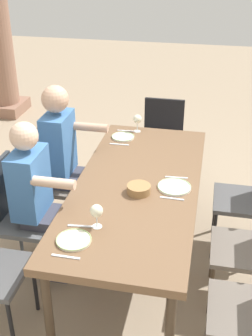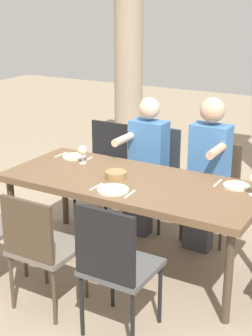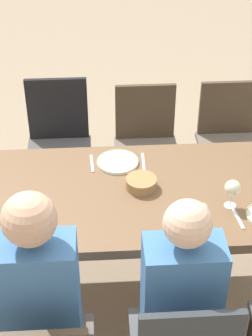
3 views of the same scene
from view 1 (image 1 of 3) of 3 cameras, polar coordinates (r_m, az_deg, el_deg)
name	(u,v)px [view 1 (image 1 of 3)]	position (r m, az deg, el deg)	size (l,w,h in m)	color
ground_plane	(136,262)	(3.66, 1.34, -12.25)	(16.00, 16.00, 0.00)	gray
dining_table	(137,190)	(3.25, 1.48, -2.96)	(2.08, 0.90, 0.75)	brown
chair_mid_north	(17,211)	(3.38, -14.07, -5.54)	(0.44, 0.44, 0.94)	#5B5E61
chair_east_north	(47,176)	(3.87, -10.29, -1.07)	(0.44, 0.44, 0.87)	#6A6158
chair_head_east	(162,135)	(4.61, 4.73, 4.31)	(0.44, 0.44, 0.86)	#4F4F50
diner_woman_green	(40,199)	(3.23, -11.21, -4.00)	(0.34, 0.49, 1.27)	#3F3F4C
diner_man_white	(67,156)	(3.71, -7.77, 1.54)	(0.35, 0.50, 1.33)	#3F3F4C
plate_0	(74,240)	(2.66, -6.86, -9.33)	(0.22, 0.22, 0.02)	silver
wine_glass_0	(97,211)	(2.71, -3.88, -5.69)	(0.08, 0.08, 0.16)	white
fork_0	(66,257)	(2.56, -7.90, -11.43)	(0.02, 0.17, 0.01)	silver
spoon_0	(81,226)	(2.78, -5.91, -7.57)	(0.02, 0.17, 0.01)	silver
plate_1	(174,187)	(3.17, 6.34, -2.47)	(0.25, 0.25, 0.02)	white
fork_1	(172,198)	(3.05, 6.03, -3.99)	(0.02, 0.17, 0.01)	silver
spoon_1	(176,177)	(3.31, 6.61, -1.24)	(0.02, 0.17, 0.01)	silver
plate_2	(123,137)	(3.93, -0.40, 4.11)	(0.21, 0.21, 0.02)	white
wine_glass_2	(137,119)	(4.01, 1.49, 6.38)	(0.08, 0.08, 0.17)	white
fork_2	(119,144)	(3.80, -0.87, 3.11)	(0.02, 0.17, 0.01)	silver
spoon_2	(126,131)	(4.06, 0.05, 4.90)	(0.02, 0.17, 0.01)	silver
bread_basket	(139,189)	(3.09, 1.69, -2.77)	(0.17, 0.17, 0.06)	#9E7547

